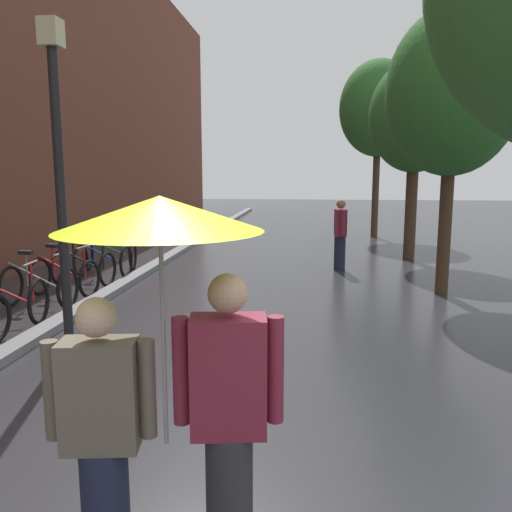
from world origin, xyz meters
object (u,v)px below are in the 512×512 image
street_tree_3 (379,109)px  parked_bicycle_6 (103,260)px  street_tree_2 (415,118)px  parked_bicycle_5 (84,267)px  pedestrian_walking_midground (340,234)px  couple_under_umbrella (165,341)px  street_lamp_post (59,162)px  street_tree_1 (453,93)px  parked_bicycle_4 (64,276)px  parked_bicycle_3 (39,285)px  parked_bicycle_7 (110,254)px  parked_bicycle_2 (4,300)px

street_tree_3 → parked_bicycle_6: size_ratio=5.46×
street_tree_2 → parked_bicycle_5: bearing=-150.8°
street_tree_2 → pedestrian_walking_midground: 3.72m
parked_bicycle_5 → couple_under_umbrella: 8.16m
street_tree_2 → street_lamp_post: (-5.59, -7.49, -1.20)m
street_tree_2 → parked_bicycle_6: size_ratio=4.59×
street_tree_1 → pedestrian_walking_midground: bearing=128.9°
parked_bicycle_4 → parked_bicycle_6: same height
parked_bicycle_3 → couple_under_umbrella: size_ratio=0.52×
parked_bicycle_5 → parked_bicycle_7: size_ratio=0.97×
street_tree_1 → parked_bicycle_5: (-6.91, -0.02, -3.23)m
street_tree_2 → street_lamp_post: street_tree_2 is taller
parked_bicycle_4 → street_tree_1: bearing=7.6°
street_tree_1 → street_tree_2: (0.09, 3.89, -0.04)m
street_tree_3 → street_lamp_post: 13.37m
parked_bicycle_4 → couple_under_umbrella: couple_under_umbrella is taller
street_lamp_post → parked_bicycle_5: bearing=111.6°
street_tree_2 → street_tree_3: street_tree_3 is taller
street_tree_1 → parked_bicycle_4: street_tree_1 is taller
couple_under_umbrella → street_tree_1: bearing=66.3°
couple_under_umbrella → pedestrian_walking_midground: couple_under_umbrella is taller
street_tree_1 → parked_bicycle_4: bearing=-172.4°
parked_bicycle_4 → parked_bicycle_5: size_ratio=1.02×
street_tree_1 → pedestrian_walking_midground: size_ratio=3.12×
street_tree_3 → parked_bicycle_5: (-6.65, -8.57, -3.94)m
parked_bicycle_5 → street_lamp_post: 4.34m
street_tree_3 → parked_bicycle_6: 10.91m
street_tree_2 → parked_bicycle_7: size_ratio=4.29×
street_tree_2 → parked_bicycle_6: bearing=-155.9°
parked_bicycle_2 → street_lamp_post: (1.43, -0.91, 2.00)m
parked_bicycle_2 → parked_bicycle_6: same height
street_tree_3 → parked_bicycle_3: 12.85m
parked_bicycle_4 → couple_under_umbrella: size_ratio=0.54×
street_tree_2 → pedestrian_walking_midground: (-1.86, -1.70, -2.74)m
parked_bicycle_3 → parked_bicycle_4: 0.79m
pedestrian_walking_midground → street_tree_2: bearing=42.5°
parked_bicycle_6 → parked_bicycle_3: bearing=-91.9°
parked_bicycle_4 → pedestrian_walking_midground: pedestrian_walking_midground is taller
parked_bicycle_7 → street_lamp_post: street_lamp_post is taller
street_tree_1 → couple_under_umbrella: (-3.16, -7.20, -2.23)m
parked_bicycle_5 → parked_bicycle_7: 1.68m
parked_bicycle_2 → parked_bicycle_7: size_ratio=0.99×
parked_bicycle_3 → pedestrian_walking_midground: (5.16, 3.90, 0.46)m
parked_bicycle_4 → parked_bicycle_5: same height
parked_bicycle_3 → couple_under_umbrella: bearing=-55.6°
parked_bicycle_5 → street_lamp_post: bearing=-68.4°
street_tree_3 → couple_under_umbrella: street_tree_3 is taller
street_tree_3 → parked_bicycle_3: bearing=-123.0°
parked_bicycle_7 → parked_bicycle_4: bearing=-86.7°
parked_bicycle_4 → parked_bicycle_7: same height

